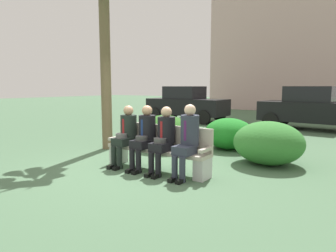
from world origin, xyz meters
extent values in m
plane|color=#476749|center=(0.00, 0.00, 0.00)|extent=(80.00, 80.00, 0.00)
cube|color=#B7AD9E|center=(0.30, 0.18, 0.42)|extent=(2.27, 0.44, 0.07)
cube|color=#B7AD9E|center=(0.30, 0.37, 0.68)|extent=(2.27, 0.06, 0.45)
cube|color=#B7AD9E|center=(-0.79, 0.18, 0.55)|extent=(0.08, 0.44, 0.06)
cube|color=#B7AD9E|center=(1.40, 0.18, 0.55)|extent=(0.08, 0.44, 0.06)
cube|color=silver|center=(-0.73, 0.18, 0.19)|extent=(0.20, 0.37, 0.38)
cube|color=silver|center=(1.34, 0.18, 0.19)|extent=(0.20, 0.37, 0.38)
cube|color=#1E2823|center=(-0.44, 0.01, 0.53)|extent=(0.32, 0.38, 0.16)
cylinder|color=#1E2823|center=(-0.52, -0.18, 0.23)|extent=(0.11, 0.11, 0.45)
cylinder|color=#1E2823|center=(-0.36, -0.18, 0.23)|extent=(0.11, 0.11, 0.45)
cube|color=black|center=(-0.52, -0.24, 0.04)|extent=(0.09, 0.22, 0.07)
cube|color=black|center=(-0.36, -0.24, 0.04)|extent=(0.09, 0.22, 0.07)
cylinder|color=#1E2823|center=(-0.44, 0.20, 0.82)|extent=(0.34, 0.34, 0.49)
cube|color=maroon|center=(-0.44, 0.03, 0.84)|extent=(0.05, 0.01, 0.31)
sphere|color=tan|center=(-0.44, 0.20, 1.16)|extent=(0.21, 0.21, 0.21)
cylinder|color=slate|center=(-0.46, -0.01, 0.66)|extent=(0.24, 0.24, 0.09)
cube|color=black|center=(0.06, 0.01, 0.53)|extent=(0.32, 0.38, 0.16)
cylinder|color=black|center=(-0.02, -0.18, 0.23)|extent=(0.11, 0.11, 0.45)
cylinder|color=black|center=(0.14, -0.18, 0.23)|extent=(0.11, 0.11, 0.45)
cube|color=black|center=(-0.02, -0.24, 0.04)|extent=(0.09, 0.22, 0.07)
cube|color=black|center=(0.14, -0.24, 0.04)|extent=(0.09, 0.22, 0.07)
cylinder|color=black|center=(0.06, 0.20, 0.84)|extent=(0.34, 0.34, 0.51)
cube|color=navy|center=(0.06, 0.03, 0.86)|extent=(0.05, 0.01, 0.33)
sphere|color=tan|center=(0.06, 0.20, 1.18)|extent=(0.21, 0.21, 0.21)
cylinder|color=#434343|center=(0.08, -0.01, 0.66)|extent=(0.24, 0.24, 0.09)
cube|color=black|center=(0.53, 0.01, 0.53)|extent=(0.32, 0.38, 0.16)
cylinder|color=black|center=(0.45, -0.18, 0.23)|extent=(0.11, 0.11, 0.45)
cylinder|color=black|center=(0.61, -0.18, 0.23)|extent=(0.11, 0.11, 0.45)
cube|color=black|center=(0.45, -0.24, 0.04)|extent=(0.09, 0.22, 0.07)
cube|color=black|center=(0.61, -0.24, 0.04)|extent=(0.09, 0.22, 0.07)
cylinder|color=black|center=(0.53, 0.20, 0.83)|extent=(0.34, 0.34, 0.50)
cube|color=maroon|center=(0.53, 0.03, 0.85)|extent=(0.05, 0.01, 0.32)
sphere|color=tan|center=(0.53, 0.20, 1.18)|extent=(0.21, 0.21, 0.21)
cylinder|color=#494949|center=(0.53, -0.01, 0.66)|extent=(0.24, 0.24, 0.09)
cube|color=#2D3342|center=(1.06, 0.01, 0.53)|extent=(0.32, 0.38, 0.16)
cylinder|color=#2D3342|center=(0.98, -0.18, 0.23)|extent=(0.11, 0.11, 0.45)
cylinder|color=#2D3342|center=(1.14, -0.18, 0.23)|extent=(0.11, 0.11, 0.45)
cube|color=black|center=(0.98, -0.24, 0.04)|extent=(0.09, 0.22, 0.07)
cube|color=black|center=(1.14, -0.24, 0.04)|extent=(0.09, 0.22, 0.07)
cylinder|color=#2D3342|center=(1.06, 0.20, 0.86)|extent=(0.34, 0.34, 0.57)
cube|color=#4C1951|center=(1.06, 0.03, 0.88)|extent=(0.05, 0.01, 0.36)
sphere|color=beige|center=(1.06, 0.20, 1.24)|extent=(0.21, 0.21, 0.21)
cylinder|color=brown|center=(-2.07, 1.13, 2.11)|extent=(0.27, 0.27, 4.21)
ellipsoid|color=#1D7822|center=(0.65, 2.94, 0.42)|extent=(1.33, 1.22, 0.83)
ellipsoid|color=#31752E|center=(1.99, 1.93, 0.46)|extent=(1.49, 1.36, 0.93)
ellipsoid|color=#2A601F|center=(-0.78, 1.99, 0.45)|extent=(1.45, 1.33, 0.91)
cube|color=black|center=(-3.73, 8.01, 0.70)|extent=(3.93, 1.63, 0.76)
cube|color=black|center=(-3.88, 8.02, 1.38)|extent=(1.72, 1.39, 0.60)
cylinder|color=black|center=(-2.35, 8.77, 0.32)|extent=(0.64, 0.15, 0.64)
cylinder|color=black|center=(-2.38, 7.21, 0.32)|extent=(0.64, 0.15, 0.64)
cylinder|color=black|center=(-5.08, 8.82, 0.32)|extent=(0.64, 0.15, 0.64)
cylinder|color=black|center=(-5.11, 7.26, 0.32)|extent=(0.64, 0.15, 0.64)
cube|color=black|center=(1.85, 8.18, 0.70)|extent=(3.98, 1.78, 0.76)
cube|color=black|center=(1.71, 8.19, 1.38)|extent=(1.78, 1.46, 0.60)
cylinder|color=black|center=(0.54, 9.04, 0.32)|extent=(0.65, 0.18, 0.64)
cylinder|color=black|center=(0.45, 7.48, 0.32)|extent=(0.65, 0.18, 0.64)
cube|color=#C9A3A1|center=(-1.70, 20.67, 6.73)|extent=(10.20, 8.35, 13.46)
camera|label=1|loc=(3.82, -4.49, 1.66)|focal=32.05mm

